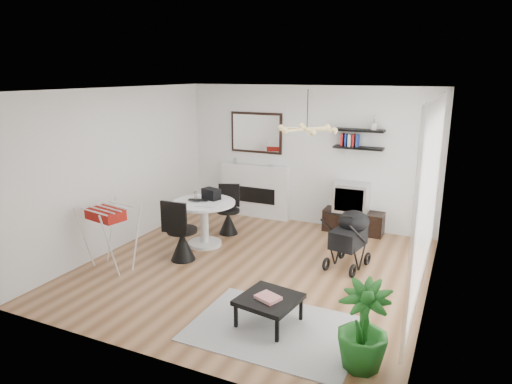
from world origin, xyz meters
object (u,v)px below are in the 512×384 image
at_px(crt_tv, 352,197).
at_px(drying_rack, 111,236).
at_px(fireplace, 255,184).
at_px(stroller, 350,241).
at_px(tv_console, 353,222).
at_px(coffee_table, 269,300).
at_px(potted_plant, 363,326).
at_px(dining_table, 204,217).

xyz_separation_m(crt_tv, drying_rack, (-2.93, -3.19, -0.16)).
bearing_deg(fireplace, stroller, -35.33).
xyz_separation_m(tv_console, coffee_table, (-0.16, -3.67, 0.10)).
distance_m(fireplace, stroller, 2.95).
relative_size(fireplace, tv_console, 1.94).
distance_m(drying_rack, stroller, 3.66).
distance_m(drying_rack, coffee_table, 2.87).
bearing_deg(potted_plant, dining_table, 144.70).
xyz_separation_m(dining_table, potted_plant, (3.22, -2.28, -0.05)).
relative_size(crt_tv, coffee_table, 0.82).
height_order(crt_tv, dining_table, crt_tv).
xyz_separation_m(crt_tv, coffee_table, (-0.11, -3.66, -0.37)).
relative_size(drying_rack, stroller, 1.02).
height_order(tv_console, potted_plant, potted_plant).
relative_size(dining_table, drying_rack, 1.09).
bearing_deg(dining_table, coffee_table, -43.18).
distance_m(dining_table, stroller, 2.50).
distance_m(crt_tv, potted_plant, 4.18).
xyz_separation_m(crt_tv, dining_table, (-2.15, -1.75, -0.16)).
bearing_deg(potted_plant, fireplace, 126.91).
distance_m(drying_rack, potted_plant, 4.09).
relative_size(dining_table, stroller, 1.11).
xyz_separation_m(fireplace, potted_plant, (3.13, -4.16, -0.22)).
bearing_deg(tv_console, potted_plant, -75.77).
xyz_separation_m(stroller, potted_plant, (0.73, -2.46, 0.05)).
bearing_deg(stroller, tv_console, 111.54).
bearing_deg(stroller, crt_tv, 113.26).
xyz_separation_m(tv_console, drying_rack, (-2.98, -3.19, 0.31)).
height_order(stroller, coffee_table, stroller).
bearing_deg(stroller, drying_rack, -142.84).
relative_size(fireplace, potted_plant, 2.31).
xyz_separation_m(drying_rack, potted_plant, (4.00, -0.84, -0.05)).
bearing_deg(drying_rack, crt_tv, 58.99).
relative_size(crt_tv, stroller, 0.63).
distance_m(tv_console, potted_plant, 4.17).
relative_size(dining_table, coffee_table, 1.44).
distance_m(crt_tv, stroller, 1.63).
distance_m(crt_tv, coffee_table, 3.68).
relative_size(crt_tv, drying_rack, 0.62).
height_order(fireplace, coffee_table, fireplace).
bearing_deg(fireplace, potted_plant, -53.09).
bearing_deg(tv_console, drying_rack, -133.05).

